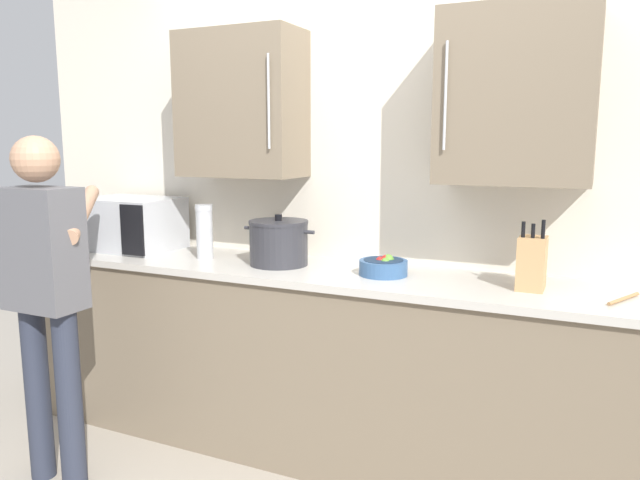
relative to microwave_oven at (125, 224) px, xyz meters
The scene contains 8 objects.
back_wall_tiled 1.48m from the microwave_oven, 10.89° to the left, with size 4.30×0.44×2.73m.
counter_unit 1.54m from the microwave_oven, ahead, with size 3.55×0.60×0.95m.
microwave_oven is the anchor object (origin of this frame).
thermos_flask 0.58m from the microwave_oven, ahead, with size 0.09×0.09×0.28m.
knife_block 2.21m from the microwave_oven, ahead, with size 0.11×0.15×0.30m.
stock_pot 1.01m from the microwave_oven, ahead, with size 0.39×0.30×0.25m.
fruit_bowl 1.57m from the microwave_oven, ahead, with size 0.22×0.22×0.10m.
person_figure 0.83m from the microwave_oven, 72.49° to the right, with size 0.44×0.59×1.58m.
Camera 1 is at (1.03, -1.70, 1.56)m, focal length 33.90 mm.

